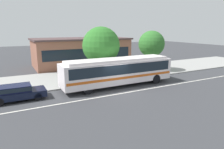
{
  "coord_description": "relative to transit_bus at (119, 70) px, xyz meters",
  "views": [
    {
      "loc": [
        -9.03,
        -15.89,
        5.78
      ],
      "look_at": [
        0.16,
        1.47,
        1.3
      ],
      "focal_mm": 32.21,
      "sensor_mm": 36.0,
      "label": 1
    }
  ],
  "objects": [
    {
      "name": "sedan_behind_bus",
      "position": [
        -9.51,
        0.1,
        -0.94
      ],
      "size": [
        4.26,
        1.85,
        1.29
      ],
      "color": "black",
      "rests_on": "ground_plane"
    },
    {
      "name": "lane_stripe_center",
      "position": [
        -0.97,
        -2.37,
        -1.66
      ],
      "size": [
        56.0,
        0.16,
        0.01
      ],
      "primitive_type": "cube",
      "color": "silver",
      "rests_on": "ground_plane"
    },
    {
      "name": "pedestrian_waiting_near_sign",
      "position": [
        -0.95,
        1.79,
        -0.56
      ],
      "size": [
        0.44,
        0.44,
        1.69
      ],
      "color": "navy",
      "rests_on": "sidewalk_slab"
    },
    {
      "name": "transit_bus",
      "position": [
        0.0,
        0.0,
        0.0
      ],
      "size": [
        11.8,
        2.59,
        2.86
      ],
      "color": "white",
      "rests_on": "ground_plane"
    },
    {
      "name": "bus_stop_sign",
      "position": [
        4.57,
        2.13,
        0.03
      ],
      "size": [
        0.12,
        0.44,
        2.46
      ],
      "color": "gray",
      "rests_on": "sidewalk_slab"
    },
    {
      "name": "street_tree_near_stop",
      "position": [
        -0.35,
        3.42,
        2.24
      ],
      "size": [
        4.27,
        4.27,
        5.93
      ],
      "color": "brown",
      "rests_on": "sidewalk_slab"
    },
    {
      "name": "ground_plane",
      "position": [
        -0.97,
        -1.57,
        -1.66
      ],
      "size": [
        120.0,
        120.0,
        0.0
      ],
      "primitive_type": "plane",
      "color": "#38393D"
    },
    {
      "name": "sidewalk_slab",
      "position": [
        -0.97,
        5.35,
        -1.6
      ],
      "size": [
        60.0,
        8.0,
        0.12
      ],
      "primitive_type": "cube",
      "color": "#999895",
      "rests_on": "ground_plane"
    },
    {
      "name": "street_tree_mid_block",
      "position": [
        7.73,
        4.48,
        2.11
      ],
      "size": [
        3.56,
        3.56,
        5.44
      ],
      "color": "brown",
      "rests_on": "sidewalk_slab"
    },
    {
      "name": "station_building",
      "position": [
        0.69,
        13.23,
        0.53
      ],
      "size": [
        14.82,
        7.47,
        4.36
      ],
      "color": "#935B47",
      "rests_on": "ground_plane"
    }
  ]
}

